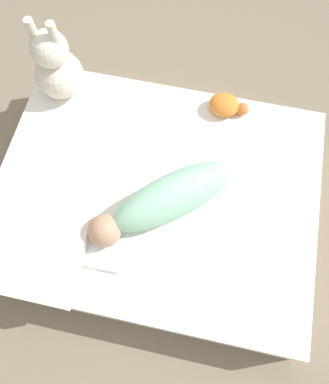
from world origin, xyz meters
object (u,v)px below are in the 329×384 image
object	(u,v)px
bunny_plush	(57,67)
pillow	(33,251)
turtle_plush	(226,105)
swaddled_baby	(166,200)

from	to	relation	value
bunny_plush	pillow	bearing A→B (deg)	-80.70
pillow	turtle_plush	xyz separation A→B (m)	(0.56, 0.72, -0.00)
bunny_plush	turtle_plush	world-z (taller)	bunny_plush
swaddled_baby	pillow	xyz separation A→B (m)	(-0.41, -0.26, -0.05)
bunny_plush	turtle_plush	size ratio (longest dim) A/B	2.23
bunny_plush	turtle_plush	bearing A→B (deg)	3.41
pillow	bunny_plush	distance (m)	0.70
pillow	bunny_plush	size ratio (longest dim) A/B	0.97
pillow	bunny_plush	world-z (taller)	bunny_plush
pillow	turtle_plush	bearing A→B (deg)	52.40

